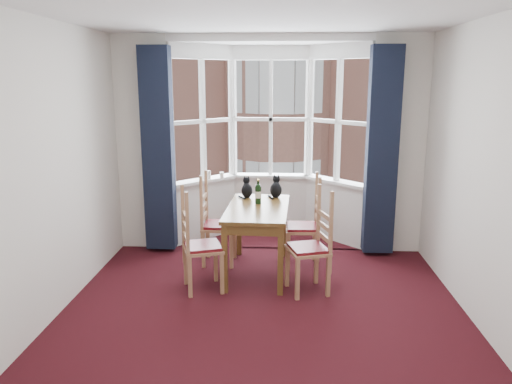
# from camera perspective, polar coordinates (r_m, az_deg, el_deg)

# --- Properties ---
(floor) EXTENTS (4.50, 4.50, 0.00)m
(floor) POSITION_cam_1_polar(r_m,az_deg,el_deg) (4.78, 0.63, -15.27)
(floor) COLOR black
(floor) RESTS_ON ground
(ceiling) EXTENTS (4.50, 4.50, 0.00)m
(ceiling) POSITION_cam_1_polar(r_m,az_deg,el_deg) (4.25, 0.73, 20.23)
(ceiling) COLOR white
(ceiling) RESTS_ON floor
(wall_left) EXTENTS (0.00, 4.50, 4.50)m
(wall_left) POSITION_cam_1_polar(r_m,az_deg,el_deg) (4.82, -23.85, 1.53)
(wall_left) COLOR silver
(wall_left) RESTS_ON floor
(wall_right) EXTENTS (0.00, 4.50, 4.50)m
(wall_right) POSITION_cam_1_polar(r_m,az_deg,el_deg) (4.67, 26.02, 0.99)
(wall_right) COLOR silver
(wall_right) RESTS_ON floor
(wall_near) EXTENTS (4.00, 0.00, 4.00)m
(wall_near) POSITION_cam_1_polar(r_m,az_deg,el_deg) (2.15, -1.90, -10.73)
(wall_near) COLOR silver
(wall_near) RESTS_ON floor
(wall_back_pier_left) EXTENTS (0.70, 0.12, 2.80)m
(wall_back_pier_left) POSITION_cam_1_polar(r_m,az_deg,el_deg) (6.77, -12.66, 5.33)
(wall_back_pier_left) COLOR silver
(wall_back_pier_left) RESTS_ON floor
(wall_back_pier_right) EXTENTS (0.70, 0.12, 2.80)m
(wall_back_pier_right) POSITION_cam_1_polar(r_m,az_deg,el_deg) (6.68, 15.86, 5.06)
(wall_back_pier_right) COLOR silver
(wall_back_pier_right) RESTS_ON floor
(bay_window) EXTENTS (2.76, 0.94, 2.80)m
(bay_window) POSITION_cam_1_polar(r_m,az_deg,el_deg) (7.02, 1.63, 5.90)
(bay_window) COLOR white
(bay_window) RESTS_ON floor
(curtain_left) EXTENTS (0.38, 0.22, 2.60)m
(curtain_left) POSITION_cam_1_polar(r_m,az_deg,el_deg) (6.54, -11.11, 4.71)
(curtain_left) COLOR black
(curtain_left) RESTS_ON floor
(curtain_right) EXTENTS (0.38, 0.22, 2.60)m
(curtain_right) POSITION_cam_1_polar(r_m,az_deg,el_deg) (6.47, 14.18, 4.46)
(curtain_right) COLOR black
(curtain_right) RESTS_ON floor
(dining_table) EXTENTS (0.75, 1.32, 0.80)m
(dining_table) POSITION_cam_1_polar(r_m,az_deg,el_deg) (5.78, 0.19, -2.81)
(dining_table) COLOR brown
(dining_table) RESTS_ON floor
(chair_left_near) EXTENTS (0.51, 0.52, 0.92)m
(chair_left_near) POSITION_cam_1_polar(r_m,az_deg,el_deg) (5.42, -7.06, -6.44)
(chair_left_near) COLOR #A4754F
(chair_left_near) RESTS_ON floor
(chair_left_far) EXTENTS (0.41, 0.43, 0.92)m
(chair_left_far) POSITION_cam_1_polar(r_m,az_deg,el_deg) (6.18, -5.09, -3.92)
(chair_left_far) COLOR #A4754F
(chair_left_far) RESTS_ON floor
(chair_right_near) EXTENTS (0.50, 0.52, 0.92)m
(chair_right_near) POSITION_cam_1_polar(r_m,az_deg,el_deg) (5.40, 6.86, -6.50)
(chair_right_near) COLOR #A4754F
(chair_right_near) RESTS_ON floor
(chair_right_far) EXTENTS (0.41, 0.43, 0.92)m
(chair_right_far) POSITION_cam_1_polar(r_m,az_deg,el_deg) (6.11, 6.16, -4.15)
(chair_right_far) COLOR #A4754F
(chair_right_far) RESTS_ON floor
(cat_left) EXTENTS (0.17, 0.21, 0.27)m
(cat_left) POSITION_cam_1_polar(r_m,az_deg,el_deg) (6.19, -1.05, 0.30)
(cat_left) COLOR black
(cat_left) RESTS_ON dining_table
(cat_right) EXTENTS (0.16, 0.22, 0.29)m
(cat_right) POSITION_cam_1_polar(r_m,az_deg,el_deg) (6.21, 2.29, 0.38)
(cat_right) COLOR black
(cat_right) RESTS_ON dining_table
(wine_bottle) EXTENTS (0.07, 0.07, 0.29)m
(wine_bottle) POSITION_cam_1_polar(r_m,az_deg,el_deg) (5.88, 0.24, -0.11)
(wine_bottle) COLOR black
(wine_bottle) RESTS_ON dining_table
(candle_tall) EXTENTS (0.06, 0.06, 0.12)m
(candle_tall) POSITION_cam_1_polar(r_m,az_deg,el_deg) (7.01, -5.43, 1.95)
(candle_tall) COLOR white
(candle_tall) RESTS_ON bay_window
(candle_short) EXTENTS (0.06, 0.06, 0.10)m
(candle_short) POSITION_cam_1_polar(r_m,az_deg,el_deg) (7.02, -3.93, 1.90)
(candle_short) COLOR white
(candle_short) RESTS_ON bay_window
(street) EXTENTS (80.00, 80.00, 0.00)m
(street) POSITION_cam_1_polar(r_m,az_deg,el_deg) (37.38, 2.73, 0.18)
(street) COLOR #333335
(street) RESTS_ON ground
(tenement_building) EXTENTS (18.40, 7.80, 15.20)m
(tenement_building) POSITION_cam_1_polar(r_m,az_deg,el_deg) (18.23, 2.57, 10.87)
(tenement_building) COLOR #975E4E
(tenement_building) RESTS_ON street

